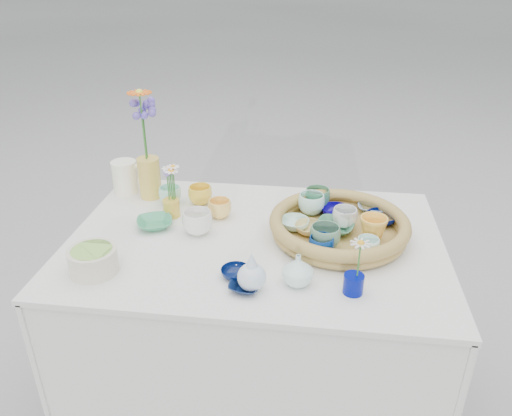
# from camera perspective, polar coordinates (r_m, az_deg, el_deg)

# --- Properties ---
(ground) EXTENTS (80.00, 80.00, 0.00)m
(ground) POSITION_cam_1_polar(r_m,az_deg,el_deg) (2.19, -0.07, -20.95)
(ground) COLOR #A5A5A0
(display_table) EXTENTS (1.26, 0.86, 0.77)m
(display_table) POSITION_cam_1_polar(r_m,az_deg,el_deg) (2.19, -0.07, -20.95)
(display_table) COLOR silver
(display_table) RESTS_ON ground
(wicker_tray) EXTENTS (0.47, 0.47, 0.08)m
(wicker_tray) POSITION_cam_1_polar(r_m,az_deg,el_deg) (1.71, 9.46, -2.08)
(wicker_tray) COLOR olive
(wicker_tray) RESTS_ON display_table
(tray_ceramic_0) EXTENTS (0.12, 0.12, 0.03)m
(tray_ceramic_0) POSITION_cam_1_polar(r_m,az_deg,el_deg) (1.82, 9.07, -0.41)
(tray_ceramic_0) COLOR #0B0176
(tray_ceramic_0) RESTS_ON wicker_tray
(tray_ceramic_1) EXTENTS (0.12, 0.12, 0.03)m
(tray_ceramic_1) POSITION_cam_1_polar(r_m,az_deg,el_deg) (1.80, 14.12, -1.17)
(tray_ceramic_1) COLOR #020B48
(tray_ceramic_1) RESTS_ON wicker_tray
(tray_ceramic_2) EXTENTS (0.10, 0.10, 0.08)m
(tray_ceramic_2) POSITION_cam_1_polar(r_m,az_deg,el_deg) (1.68, 13.23, -2.31)
(tray_ceramic_2) COLOR #F8BB45
(tray_ceramic_2) RESTS_ON wicker_tray
(tray_ceramic_3) EXTENTS (0.15, 0.15, 0.03)m
(tray_ceramic_3) POSITION_cam_1_polar(r_m,az_deg,el_deg) (1.72, 9.04, -2.15)
(tray_ceramic_3) COLOR #387251
(tray_ceramic_3) RESTS_ON wicker_tray
(tray_ceramic_4) EXTENTS (0.10, 0.10, 0.08)m
(tray_ceramic_4) POSITION_cam_1_polar(r_m,az_deg,el_deg) (1.61, 7.88, -3.34)
(tray_ceramic_4) COLOR slate
(tray_ceramic_4) RESTS_ON wicker_tray
(tray_ceramic_5) EXTENTS (0.10, 0.10, 0.03)m
(tray_ceramic_5) POSITION_cam_1_polar(r_m,az_deg,el_deg) (1.72, 4.40, -1.80)
(tray_ceramic_5) COLOR #AFDDCC
(tray_ceramic_5) RESTS_ON wicker_tray
(tray_ceramic_6) EXTENTS (0.12, 0.12, 0.08)m
(tray_ceramic_6) POSITION_cam_1_polar(r_m,az_deg,el_deg) (1.81, 6.34, 0.46)
(tray_ceramic_6) COLOR #BFF6E5
(tray_ceramic_6) RESTS_ON wicker_tray
(tray_ceramic_7) EXTENTS (0.10, 0.10, 0.07)m
(tray_ceramic_7) POSITION_cam_1_polar(r_m,az_deg,el_deg) (1.74, 10.11, -1.08)
(tray_ceramic_7) COLOR silver
(tray_ceramic_7) RESTS_ON wicker_tray
(tray_ceramic_8) EXTENTS (0.12, 0.12, 0.03)m
(tray_ceramic_8) POSITION_cam_1_polar(r_m,az_deg,el_deg) (1.88, 13.20, 0.08)
(tray_ceramic_8) COLOR #8BB0E0
(tray_ceramic_8) RESTS_ON wicker_tray
(tray_ceramic_9) EXTENTS (0.09, 0.09, 0.06)m
(tray_ceramic_9) POSITION_cam_1_polar(r_m,az_deg,el_deg) (1.57, 7.47, -4.30)
(tray_ceramic_9) COLOR navy
(tray_ceramic_9) RESTS_ON wicker_tray
(tray_ceramic_10) EXTENTS (0.11, 0.11, 0.03)m
(tray_ceramic_10) POSITION_cam_1_polar(r_m,az_deg,el_deg) (1.70, 6.10, -2.36)
(tray_ceramic_10) COLOR #DAB86C
(tray_ceramic_10) RESTS_ON wicker_tray
(tray_ceramic_11) EXTENTS (0.09, 0.09, 0.06)m
(tray_ceramic_11) POSITION_cam_1_polar(r_m,az_deg,el_deg) (1.60, 12.66, -4.34)
(tray_ceramic_11) COLOR silver
(tray_ceramic_11) RESTS_ON wicker_tray
(tray_ceramic_12) EXTENTS (0.12, 0.12, 0.07)m
(tray_ceramic_12) POSITION_cam_1_polar(r_m,az_deg,el_deg) (1.86, 7.02, 1.12)
(tray_ceramic_12) COLOR #377253
(tray_ceramic_12) RESTS_ON wicker_tray
(loose_ceramic_0) EXTENTS (0.12, 0.12, 0.07)m
(loose_ceramic_0) POSITION_cam_1_polar(r_m,az_deg,el_deg) (1.93, -6.39, 1.49)
(loose_ceramic_0) COLOR yellow
(loose_ceramic_0) RESTS_ON display_table
(loose_ceramic_1) EXTENTS (0.09, 0.09, 0.07)m
(loose_ceramic_1) POSITION_cam_1_polar(r_m,az_deg,el_deg) (1.82, -4.17, -0.07)
(loose_ceramic_1) COLOR #FFC95D
(loose_ceramic_1) RESTS_ON display_table
(loose_ceramic_2) EXTENTS (0.16, 0.16, 0.03)m
(loose_ceramic_2) POSITION_cam_1_polar(r_m,az_deg,el_deg) (1.79, -11.49, -1.69)
(loose_ceramic_2) COLOR #399263
(loose_ceramic_2) RESTS_ON display_table
(loose_ceramic_3) EXTENTS (0.14, 0.14, 0.08)m
(loose_ceramic_3) POSITION_cam_1_polar(r_m,az_deg,el_deg) (1.72, -6.71, -1.64)
(loose_ceramic_3) COLOR white
(loose_ceramic_3) RESTS_ON display_table
(loose_ceramic_4) EXTENTS (0.09, 0.09, 0.03)m
(loose_ceramic_4) POSITION_cam_1_polar(r_m,az_deg,el_deg) (1.50, -2.34, -7.42)
(loose_ceramic_4) COLOR #05123E
(loose_ceramic_4) RESTS_ON display_table
(loose_ceramic_5) EXTENTS (0.11, 0.11, 0.07)m
(loose_ceramic_5) POSITION_cam_1_polar(r_m,az_deg,el_deg) (1.95, -9.80, 1.48)
(loose_ceramic_5) COLOR #A6E8CE
(loose_ceramic_5) RESTS_ON display_table
(loose_ceramic_6) EXTENTS (0.11, 0.11, 0.02)m
(loose_ceramic_6) POSITION_cam_1_polar(r_m,az_deg,el_deg) (1.45, -1.24, -8.92)
(loose_ceramic_6) COLOR #0C1B40
(loose_ceramic_6) RESTS_ON display_table
(fluted_bowl) EXTENTS (0.16, 0.16, 0.08)m
(fluted_bowl) POSITION_cam_1_polar(r_m,az_deg,el_deg) (1.59, -18.10, -5.71)
(fluted_bowl) COLOR beige
(fluted_bowl) RESTS_ON display_table
(bud_vase_paleblue) EXTENTS (0.11, 0.11, 0.13)m
(bud_vase_paleblue) POSITION_cam_1_polar(r_m,az_deg,el_deg) (1.42, -0.50, -7.17)
(bud_vase_paleblue) COLOR silver
(bud_vase_paleblue) RESTS_ON display_table
(bud_vase_seafoam) EXTENTS (0.12, 0.12, 0.10)m
(bud_vase_seafoam) POSITION_cam_1_polar(r_m,az_deg,el_deg) (1.46, 4.79, -7.04)
(bud_vase_seafoam) COLOR silver
(bud_vase_seafoam) RESTS_ON display_table
(bud_vase_cobalt) EXTENTS (0.07, 0.07, 0.06)m
(bud_vase_cobalt) POSITION_cam_1_polar(r_m,az_deg,el_deg) (1.45, 11.07, -8.52)
(bud_vase_cobalt) COLOR #000A74
(bud_vase_cobalt) RESTS_ON display_table
(single_daisy) EXTENTS (0.09, 0.09, 0.12)m
(single_daisy) POSITION_cam_1_polar(r_m,az_deg,el_deg) (1.41, 11.68, -5.81)
(single_daisy) COLOR silver
(single_daisy) RESTS_ON bud_vase_cobalt
(tall_vase_yellow) EXTENTS (0.11, 0.11, 0.16)m
(tall_vase_yellow) POSITION_cam_1_polar(r_m,az_deg,el_deg) (2.00, -12.06, 3.40)
(tall_vase_yellow) COLOR gold
(tall_vase_yellow) RESTS_ON display_table
(gerbera) EXTENTS (0.13, 0.13, 0.28)m
(gerbera) POSITION_cam_1_polar(r_m,az_deg,el_deg) (1.92, -12.79, 9.03)
(gerbera) COLOR orange
(gerbera) RESTS_ON tall_vase_yellow
(hydrangea) EXTENTS (0.09, 0.09, 0.26)m
(hydrangea) POSITION_cam_1_polar(r_m,az_deg,el_deg) (1.94, -12.59, 8.22)
(hydrangea) COLOR #634ED0
(hydrangea) RESTS_ON tall_vase_yellow
(white_pitcher) EXTENTS (0.15, 0.11, 0.13)m
(white_pitcher) POSITION_cam_1_polar(r_m,az_deg,el_deg) (2.06, -14.75, 3.44)
(white_pitcher) COLOR white
(white_pitcher) RESTS_ON display_table
(daisy_cup) EXTENTS (0.07, 0.07, 0.07)m
(daisy_cup) POSITION_cam_1_polar(r_m,az_deg,el_deg) (1.85, -9.64, -0.00)
(daisy_cup) COLOR gold
(daisy_cup) RESTS_ON display_table
(daisy_posy) EXTENTS (0.09, 0.09, 0.14)m
(daisy_posy) POSITION_cam_1_polar(r_m,az_deg,el_deg) (1.82, -9.92, 3.13)
(daisy_posy) COLOR white
(daisy_posy) RESTS_ON daisy_cup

